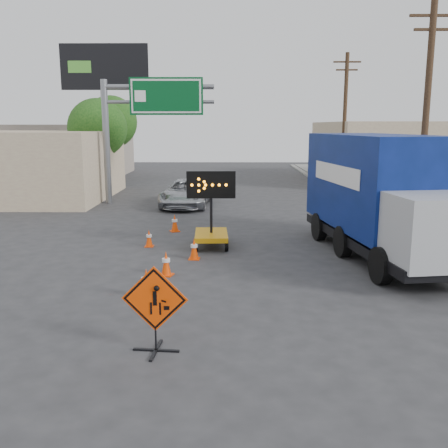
{
  "coord_description": "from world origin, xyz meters",
  "views": [
    {
      "loc": [
        0.34,
        -9.95,
        4.36
      ],
      "look_at": [
        0.2,
        3.26,
        1.73
      ],
      "focal_mm": 40.0,
      "sensor_mm": 36.0,
      "label": 1
    }
  ],
  "objects_px": {
    "arrow_board": "(211,230)",
    "box_truck": "(380,202)",
    "construction_sign": "(155,307)",
    "pickup_truck": "(187,193)"
  },
  "relations": [
    {
      "from": "construction_sign",
      "to": "arrow_board",
      "type": "relative_size",
      "value": 0.63
    },
    {
      "from": "construction_sign",
      "to": "arrow_board",
      "type": "height_order",
      "value": "arrow_board"
    },
    {
      "from": "arrow_board",
      "to": "pickup_truck",
      "type": "distance_m",
      "value": 9.4
    },
    {
      "from": "construction_sign",
      "to": "box_truck",
      "type": "xyz_separation_m",
      "value": [
        6.47,
        7.36,
        0.92
      ]
    },
    {
      "from": "construction_sign",
      "to": "pickup_truck",
      "type": "xyz_separation_m",
      "value": [
        -0.89,
        17.85,
        -0.19
      ]
    },
    {
      "from": "construction_sign",
      "to": "pickup_truck",
      "type": "height_order",
      "value": "construction_sign"
    },
    {
      "from": "arrow_board",
      "to": "pickup_truck",
      "type": "bearing_deg",
      "value": 97.97
    },
    {
      "from": "arrow_board",
      "to": "construction_sign",
      "type": "bearing_deg",
      "value": -97.46
    },
    {
      "from": "pickup_truck",
      "to": "box_truck",
      "type": "bearing_deg",
      "value": -50.54
    },
    {
      "from": "arrow_board",
      "to": "box_truck",
      "type": "xyz_separation_m",
      "value": [
        5.69,
        -1.24,
        1.21
      ]
    }
  ]
}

